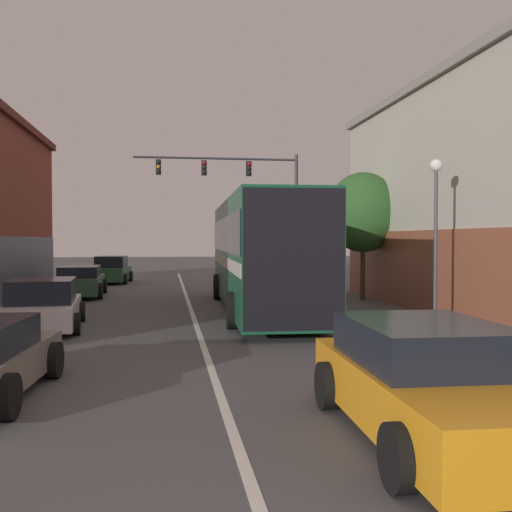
{
  "coord_description": "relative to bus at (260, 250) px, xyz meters",
  "views": [
    {
      "loc": [
        -0.8,
        -2.85,
        2.39
      ],
      "look_at": [
        1.92,
        15.41,
        1.88
      ],
      "focal_mm": 42.0,
      "sensor_mm": 36.0,
      "label": 1
    }
  ],
  "objects": [
    {
      "name": "street_lamp",
      "position": [
        4.13,
        -4.4,
        0.74
      ],
      "size": [
        0.34,
        0.34,
        4.56
      ],
      "color": "#47474C",
      "rests_on": "ground_plane"
    },
    {
      "name": "bus",
      "position": [
        0.0,
        0.0,
        0.0
      ],
      "size": [
        3.07,
        12.85,
        3.64
      ],
      "rotation": [
        0.0,
        0.0,
        1.54
      ],
      "color": "#145133",
      "rests_on": "ground_plane"
    },
    {
      "name": "parked_car_left_mid",
      "position": [
        -6.69,
        6.09,
        -1.41
      ],
      "size": [
        2.12,
        4.76,
        1.28
      ],
      "rotation": [
        0.0,
        0.0,
        1.61
      ],
      "color": "#285633",
      "rests_on": "ground_plane"
    },
    {
      "name": "street_tree_near",
      "position": [
        4.51,
        2.83,
        1.4
      ],
      "size": [
        2.84,
        2.56,
        5.02
      ],
      "color": "#4C3823",
      "rests_on": "ground_plane"
    },
    {
      "name": "parked_car_left_near",
      "position": [
        -6.35,
        -3.23,
        -1.41
      ],
      "size": [
        2.28,
        4.31,
        1.35
      ],
      "rotation": [
        0.0,
        0.0,
        1.66
      ],
      "color": "silver",
      "rests_on": "ground_plane"
    },
    {
      "name": "traffic_signal_gantry",
      "position": [
        1.1,
        12.63,
        3.23
      ],
      "size": [
        8.92,
        0.36,
        7.06
      ],
      "color": "#333338",
      "rests_on": "ground_plane"
    },
    {
      "name": "hatchback_foreground",
      "position": [
        0.04,
        -12.96,
        -1.37
      ],
      "size": [
        2.18,
        4.57,
        1.38
      ],
      "rotation": [
        0.0,
        0.0,
        1.55
      ],
      "color": "orange",
      "rests_on": "ground_plane"
    },
    {
      "name": "parked_car_left_distant",
      "position": [
        -6.08,
        13.81,
        -1.35
      ],
      "size": [
        2.1,
        4.12,
        1.48
      ],
      "rotation": [
        0.0,
        0.0,
        1.51
      ],
      "color": "#285633",
      "rests_on": "ground_plane"
    },
    {
      "name": "lane_center_line",
      "position": [
        -2.29,
        -0.12,
        -2.03
      ],
      "size": [
        0.14,
        45.53,
        0.01
      ],
      "color": "silver",
      "rests_on": "ground_plane"
    }
  ]
}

